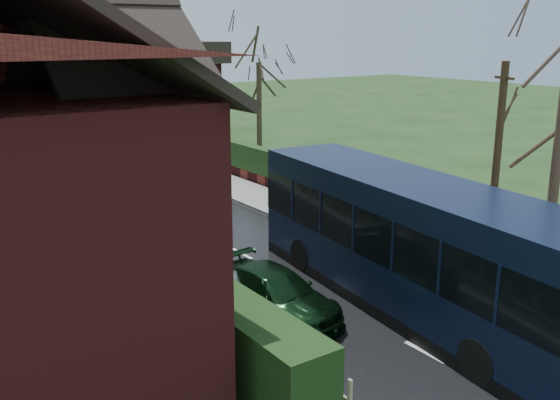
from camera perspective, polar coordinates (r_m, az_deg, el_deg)
ground at (r=16.25m, az=7.81°, el=-10.89°), size 140.00×140.00×0.00m
road at (r=24.02m, az=-8.47°, el=-2.22°), size 6.00×100.00×0.02m
pavement at (r=26.06m, az=-0.10°, el=-0.53°), size 2.50×100.00×0.14m
kerb_right at (r=25.42m, az=-2.32°, el=-0.95°), size 0.12×100.00×0.14m
kerb_left at (r=22.90m, az=-15.32°, el=-3.36°), size 0.12×100.00×0.10m
front_hedge at (r=17.94m, az=-12.58°, el=-5.79°), size 1.20×16.00×1.60m
picket_fence at (r=18.33m, az=-10.34°, el=-6.38°), size 0.10×16.00×0.90m
right_wall_hedge at (r=26.71m, az=2.64°, el=1.94°), size 0.60×50.00×1.80m
bus at (r=16.59m, az=12.05°, el=-4.15°), size 3.84×11.56×3.45m
car_silver at (r=16.60m, az=-6.12°, el=-7.84°), size 1.88×3.87×1.27m
car_green at (r=16.18m, az=-0.39°, el=-8.52°), size 1.96×4.23×1.20m
car_distant at (r=50.23m, az=-22.41°, el=6.54°), size 1.58×3.83×1.24m
bus_stop_sign at (r=17.77m, az=15.57°, el=-2.26°), size 0.10×0.45×2.96m
telegraph_pole at (r=18.67m, az=19.10°, el=2.27°), size 0.34×0.79×6.34m
tree_right_far at (r=35.09m, az=-1.96°, el=13.08°), size 4.07×4.07×7.86m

